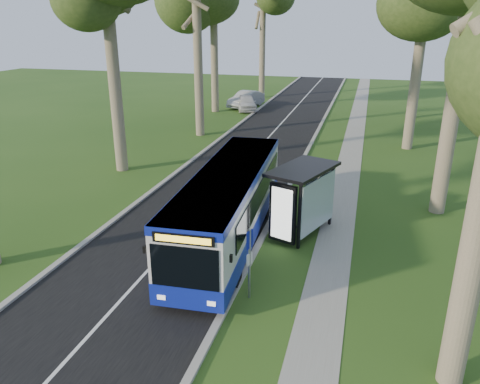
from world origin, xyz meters
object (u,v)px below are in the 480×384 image
object	(u,v)px
bus	(229,205)
car_silver	(246,99)
car_white	(246,103)
bus_stop_sign	(250,256)
litter_bin	(290,213)
bus_shelter	(304,191)

from	to	relation	value
bus	car_silver	xyz separation A→B (m)	(-7.32, 30.78, -0.75)
bus	car_white	world-z (taller)	bus
bus_stop_sign	car_silver	distance (m)	36.02
car_white	car_silver	world-z (taller)	car_silver
bus	car_white	bearing A→B (deg)	100.19
car_white	bus_stop_sign	bearing A→B (deg)	-95.21
bus	bus_stop_sign	world-z (taller)	bus
bus	litter_bin	bearing A→B (deg)	42.86
bus	bus_shelter	world-z (taller)	bus
bus_stop_sign	litter_bin	world-z (taller)	bus_stop_sign
bus_stop_sign	litter_bin	bearing A→B (deg)	104.27
bus_stop_sign	bus_shelter	world-z (taller)	bus_shelter
bus_stop_sign	litter_bin	distance (m)	6.38
bus_stop_sign	car_silver	world-z (taller)	bus_stop_sign
bus_stop_sign	car_white	xyz separation A→B (m)	(-8.72, 33.13, -0.80)
bus	car_silver	world-z (taller)	bus
bus_stop_sign	car_white	world-z (taller)	bus_stop_sign
bus_shelter	litter_bin	size ratio (longest dim) A/B	3.63
bus	car_silver	size ratio (longest dim) A/B	2.31
litter_bin	car_white	bearing A→B (deg)	108.57
bus_shelter	car_silver	bearing A→B (deg)	129.73
car_white	bus_shelter	bearing A→B (deg)	-90.74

